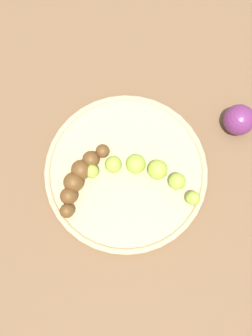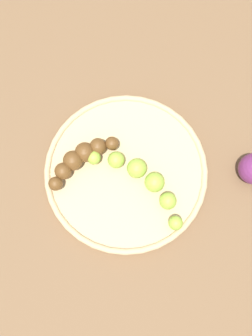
# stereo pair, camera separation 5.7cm
# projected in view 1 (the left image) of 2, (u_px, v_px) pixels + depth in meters

# --- Properties ---
(ground_plane) EXTENTS (2.40, 2.40, 0.00)m
(ground_plane) POSITION_uv_depth(u_px,v_px,m) (126.00, 173.00, 0.61)
(ground_plane) COLOR brown
(fruit_bowl) EXTENTS (0.27, 0.27, 0.02)m
(fruit_bowl) POSITION_uv_depth(u_px,v_px,m) (126.00, 172.00, 0.60)
(fruit_bowl) COLOR tan
(fruit_bowl) RESTS_ON ground_plane
(banana_overripe) EXTENTS (0.13, 0.06, 0.03)m
(banana_overripe) POSITION_uv_depth(u_px,v_px,m) (79.00, 177.00, 0.57)
(banana_overripe) COLOR #593819
(banana_overripe) RESTS_ON fruit_bowl
(banana_green) EXTENTS (0.11, 0.17, 0.03)m
(banana_green) POSITION_uv_depth(u_px,v_px,m) (145.00, 172.00, 0.57)
(banana_green) COLOR #8CAD38
(banana_green) RESTS_ON fruit_bowl
(plum_purple) EXTENTS (0.05, 0.05, 0.05)m
(plum_purple) POSITION_uv_depth(u_px,v_px,m) (239.00, 120.00, 0.60)
(plum_purple) COLOR #662659
(plum_purple) RESTS_ON ground_plane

